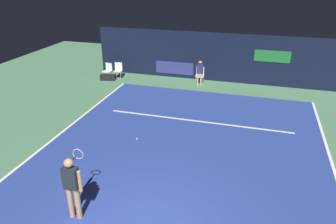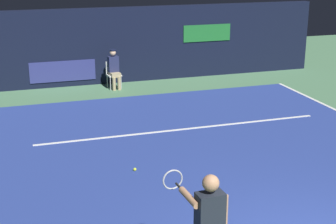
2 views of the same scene
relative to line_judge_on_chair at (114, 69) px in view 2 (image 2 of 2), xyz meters
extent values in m
plane|color=#4C7A56|center=(0.83, -6.49, -0.69)|extent=(28.30, 28.30, 0.00)
cube|color=navy|center=(0.83, -6.49, -0.68)|extent=(9.68, 10.69, 0.01)
cube|color=white|center=(0.83, -4.62, -0.67)|extent=(7.55, 0.10, 0.01)
cube|color=black|center=(0.83, 0.89, 0.61)|extent=(13.90, 0.30, 2.60)
cube|color=navy|center=(-1.61, 0.73, -0.14)|extent=(2.20, 0.04, 0.70)
cube|color=#1E6B2D|center=(3.61, 0.73, 0.91)|extent=(1.80, 0.04, 0.60)
cube|color=#1E232D|center=(-1.02, -10.91, 0.51)|extent=(0.37, 0.24, 0.56)
sphere|color=tan|center=(-1.02, -10.91, 0.93)|extent=(0.22, 0.22, 0.22)
cylinder|color=tan|center=(-1.23, -10.70, 0.66)|extent=(0.12, 0.50, 0.09)
cylinder|color=tan|center=(-0.80, -10.88, 0.43)|extent=(0.09, 0.09, 0.56)
cylinder|color=black|center=(-1.25, -10.40, 0.66)|extent=(0.05, 0.30, 0.03)
torus|color=#B2B2B7|center=(-1.27, -10.12, 0.66)|extent=(0.30, 0.04, 0.30)
cube|color=white|center=(0.00, 0.01, -0.23)|extent=(0.48, 0.45, 0.04)
cube|color=white|center=(-0.03, 0.21, 0.00)|extent=(0.42, 0.08, 0.42)
cylinder|color=#B2B2B7|center=(-0.17, -0.18, -0.46)|extent=(0.03, 0.03, 0.46)
cylinder|color=#B2B2B7|center=(0.20, -0.13, -0.46)|extent=(0.03, 0.03, 0.46)
cylinder|color=#B2B2B7|center=(-0.21, 0.16, -0.46)|extent=(0.03, 0.03, 0.46)
cylinder|color=#B2B2B7|center=(0.16, 0.21, -0.46)|extent=(0.03, 0.03, 0.46)
cube|color=tan|center=(0.01, -0.06, -0.19)|extent=(0.36, 0.43, 0.14)
cylinder|color=tan|center=(-0.06, -0.25, -0.46)|extent=(0.11, 0.11, 0.46)
cylinder|color=tan|center=(0.12, -0.23, -0.46)|extent=(0.11, 0.11, 0.46)
cube|color=#23284C|center=(-0.01, 0.05, 0.14)|extent=(0.36, 0.26, 0.52)
sphere|color=#DBAD89|center=(-0.01, 0.05, 0.52)|extent=(0.20, 0.20, 0.20)
cylinder|color=#141933|center=(-0.01, 0.05, 0.61)|extent=(0.19, 0.19, 0.04)
sphere|color=#CCE033|center=(-1.00, -6.77, -0.64)|extent=(0.07, 0.07, 0.07)
camera|label=1|loc=(2.97, -16.30, 5.09)|focal=34.20mm
camera|label=2|loc=(-3.30, -16.28, 3.72)|focal=54.20mm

